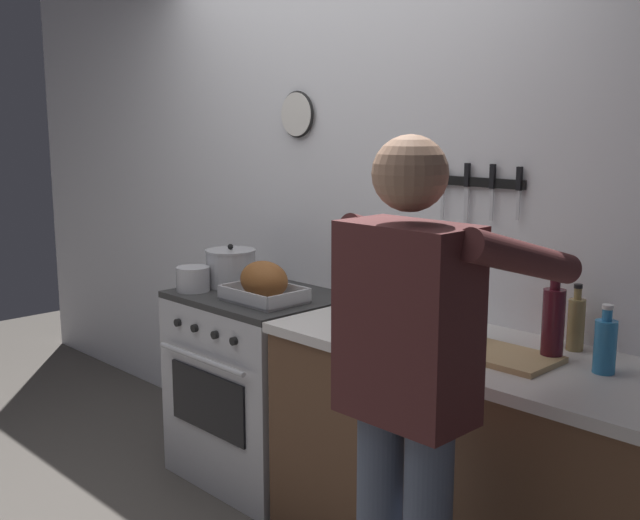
{
  "coord_description": "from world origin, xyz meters",
  "views": [
    {
      "loc": [
        2.45,
        -1.23,
        1.69
      ],
      "look_at": [
        0.33,
        0.85,
        1.15
      ],
      "focal_mm": 42.65,
      "sensor_mm": 36.0,
      "label": 1
    }
  ],
  "objects": [
    {
      "name": "bottle_dish_soap",
      "position": [
        1.42,
        1.05,
        0.99
      ],
      "size": [
        0.07,
        0.07,
        0.22
      ],
      "color": "#338CCC",
      "rests_on": "counter_block"
    },
    {
      "name": "stock_pot",
      "position": [
        -0.45,
        1.0,
        0.99
      ],
      "size": [
        0.24,
        0.24,
        0.21
      ],
      "color": "#B7B7BC",
      "rests_on": "stove"
    },
    {
      "name": "cutting_board",
      "position": [
        1.11,
        0.94,
        0.91
      ],
      "size": [
        0.36,
        0.24,
        0.02
      ],
      "primitive_type": "cube",
      "color": "tan",
      "rests_on": "counter_block"
    },
    {
      "name": "bottle_olive_oil",
      "position": [
        0.39,
        1.04,
        1.01
      ],
      "size": [
        0.07,
        0.07,
        0.26
      ],
      "color": "#385623",
      "rests_on": "counter_block"
    },
    {
      "name": "bottle_wine_red",
      "position": [
        1.24,
        1.05,
        1.03
      ],
      "size": [
        0.08,
        0.08,
        0.31
      ],
      "color": "#47141E",
      "rests_on": "counter_block"
    },
    {
      "name": "roasting_pan",
      "position": [
        -0.09,
        0.91,
        0.98
      ],
      "size": [
        0.35,
        0.26,
        0.18
      ],
      "color": "#B7B7BC",
      "rests_on": "stove"
    },
    {
      "name": "bottle_hot_sauce",
      "position": [
        1.16,
        1.21,
        0.99
      ],
      "size": [
        0.05,
        0.05,
        0.21
      ],
      "color": "red",
      "rests_on": "counter_block"
    },
    {
      "name": "wall_back",
      "position": [
        -0.0,
        1.35,
        1.3
      ],
      "size": [
        6.0,
        0.13,
        2.6
      ],
      "color": "silver",
      "rests_on": "ground"
    },
    {
      "name": "person_cook",
      "position": [
        1.15,
        0.4,
        0.95
      ],
      "size": [
        0.51,
        0.63,
        1.66
      ],
      "rotation": [
        0.0,
        0.0,
        1.81
      ],
      "color": "#4C566B",
      "rests_on": "ground"
    },
    {
      "name": "bottle_soy_sauce",
      "position": [
        0.94,
        1.05,
        0.98
      ],
      "size": [
        0.06,
        0.06,
        0.18
      ],
      "color": "black",
      "rests_on": "counter_block"
    },
    {
      "name": "bottle_vinegar",
      "position": [
        1.24,
        1.21,
        1.0
      ],
      "size": [
        0.06,
        0.06,
        0.24
      ],
      "color": "#997F4C",
      "rests_on": "counter_block"
    },
    {
      "name": "saucepan",
      "position": [
        -0.49,
        0.8,
        0.96
      ],
      "size": [
        0.16,
        0.16,
        0.12
      ],
      "color": "#B7B7BC",
      "rests_on": "stove"
    },
    {
      "name": "stove",
      "position": [
        -0.22,
        0.99,
        0.45
      ],
      "size": [
        0.76,
        0.67,
        0.9
      ],
      "color": "#BCBCC1",
      "rests_on": "ground"
    },
    {
      "name": "counter_block",
      "position": [
        1.2,
        0.99,
        0.45
      ],
      "size": [
        2.03,
        0.65,
        0.9
      ],
      "color": "brown",
      "rests_on": "ground"
    }
  ]
}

